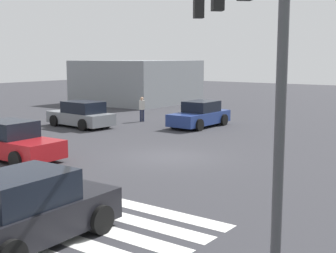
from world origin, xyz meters
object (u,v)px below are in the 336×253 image
Objects in this scene: car_2 at (200,115)px; car_1 at (81,115)px; car_4 at (12,142)px; pedestrian at (142,108)px; traffic_signal_mast at (240,28)px; car_3 at (28,210)px.

car_1 is at bearing -52.43° from car_2.
pedestrian is (-3.04, 12.27, 0.19)m from car_4.
pedestrian reaches higher than car_1.
traffic_signal_mast is 6.19m from car_3.
car_3 is 2.59× the size of pedestrian.
traffic_signal_mast reaches higher than pedestrian.
traffic_signal_mast is 3.95× the size of pedestrian.
car_3 reaches higher than pedestrian.
car_1 reaches higher than car_2.
car_2 is 1.00× the size of car_4.
pedestrian is (-11.13, 17.57, 0.12)m from car_3.
car_4 is at bearing 123.36° from car_1.
car_3 reaches higher than car_2.
traffic_signal_mast reaches higher than car_4.
car_3 reaches higher than car_1.
car_2 is (5.84, 4.41, -0.02)m from car_1.
car_3 is (6.75, -17.88, 0.07)m from car_2.
car_2 is at bearing 18.97° from car_3.
pedestrian is at bearing 102.44° from car_4.
car_4 is at bearing 55.02° from car_3.
car_3 is 9.67m from car_4.
car_1 is 4.36m from pedestrian.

